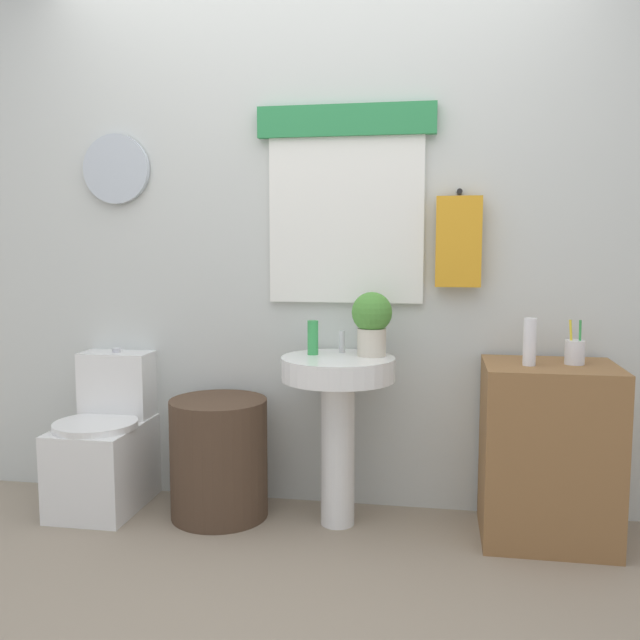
{
  "coord_description": "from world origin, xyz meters",
  "views": [
    {
      "loc": [
        0.57,
        -2.06,
        1.24
      ],
      "look_at": [
        0.08,
        0.8,
        0.92
      ],
      "focal_mm": 38.49,
      "sensor_mm": 36.0,
      "label": 1
    }
  ],
  "objects": [
    {
      "name": "pedestal_sink",
      "position": [
        0.15,
        0.85,
        0.56
      ],
      "size": [
        0.5,
        0.5,
        0.75
      ],
      "color": "white",
      "rests_on": "ground_plane"
    },
    {
      "name": "faucet",
      "position": [
        0.15,
        0.97,
        0.8
      ],
      "size": [
        0.03,
        0.03,
        0.1
      ],
      "primitive_type": "cylinder",
      "color": "silver",
      "rests_on": "pedestal_sink"
    },
    {
      "name": "soap_bottle",
      "position": [
        0.03,
        0.9,
        0.83
      ],
      "size": [
        0.05,
        0.05,
        0.15
      ],
      "primitive_type": "cylinder",
      "color": "green",
      "rests_on": "pedestal_sink"
    },
    {
      "name": "back_wall",
      "position": [
        0.0,
        1.15,
        1.3
      ],
      "size": [
        4.4,
        0.18,
        2.6
      ],
      "color": "silver",
      "rests_on": "ground_plane"
    },
    {
      "name": "toilet",
      "position": [
        -0.96,
        0.88,
        0.28
      ],
      "size": [
        0.38,
        0.51,
        0.74
      ],
      "color": "white",
      "rests_on": "ground_plane"
    },
    {
      "name": "ground_plane",
      "position": [
        0.0,
        0.0,
        0.0
      ],
      "size": [
        8.0,
        8.0,
        0.0
      ],
      "primitive_type": "plane",
      "color": "gray"
    },
    {
      "name": "laundry_hamper",
      "position": [
        -0.4,
        0.85,
        0.27
      ],
      "size": [
        0.44,
        0.44,
        0.54
      ],
      "primitive_type": "cylinder",
      "color": "#4C3828",
      "rests_on": "ground_plane"
    },
    {
      "name": "lotion_bottle",
      "position": [
        0.95,
        0.81,
        0.84
      ],
      "size": [
        0.05,
        0.05,
        0.19
      ],
      "primitive_type": "cylinder",
      "color": "white",
      "rests_on": "wooden_cabinet"
    },
    {
      "name": "potted_plant",
      "position": [
        0.29,
        0.91,
        0.91
      ],
      "size": [
        0.18,
        0.18,
        0.28
      ],
      "color": "beige",
      "rests_on": "pedestal_sink"
    },
    {
      "name": "wooden_cabinet",
      "position": [
        1.04,
        0.85,
        0.37
      ],
      "size": [
        0.54,
        0.44,
        0.75
      ],
      "primitive_type": "cube",
      "color": "olive",
      "rests_on": "ground_plane"
    },
    {
      "name": "toothbrush_cup",
      "position": [
        1.13,
        0.87,
        0.8
      ],
      "size": [
        0.08,
        0.08,
        0.19
      ],
      "color": "silver",
      "rests_on": "wooden_cabinet"
    }
  ]
}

